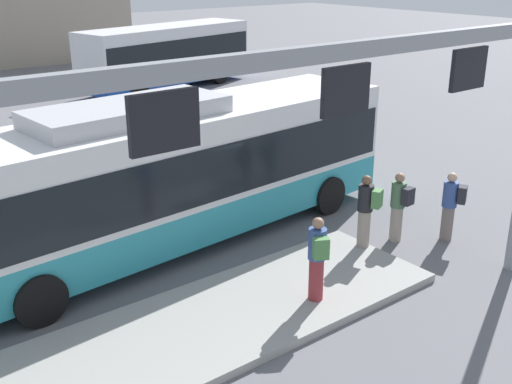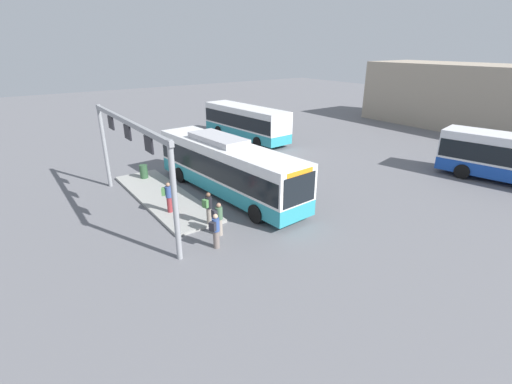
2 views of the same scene
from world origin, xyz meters
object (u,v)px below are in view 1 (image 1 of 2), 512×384
at_px(person_waiting_near, 366,209).
at_px(person_waiting_mid, 399,205).
at_px(person_boarding, 451,205).
at_px(person_waiting_far, 317,257).
at_px(bus_background_right, 167,53).
at_px(bus_main, 168,170).

distance_m(person_waiting_near, person_waiting_mid, 1.07).
bearing_deg(person_boarding, person_waiting_near, 41.60).
distance_m(person_boarding, person_waiting_far, 4.52).
distance_m(bus_background_right, person_waiting_mid, 20.04).
distance_m(person_boarding, person_waiting_near, 2.17).
distance_m(bus_main, person_waiting_far, 4.25).
relative_size(bus_main, bus_background_right, 1.22).
height_order(person_waiting_near, person_waiting_far, same).
xyz_separation_m(bus_main, bus_background_right, (9.49, 16.23, -0.04)).
xyz_separation_m(bus_main, person_waiting_near, (3.20, -3.06, -0.76)).
bearing_deg(bus_background_right, person_boarding, 65.73).
relative_size(bus_main, person_boarding, 7.18).
bearing_deg(person_waiting_mid, person_boarding, -130.01).
relative_size(bus_background_right, person_waiting_far, 5.89).
relative_size(bus_background_right, person_boarding, 5.89).
bearing_deg(person_waiting_near, person_boarding, -133.40).
relative_size(bus_main, person_waiting_mid, 7.18).
bearing_deg(person_waiting_far, bus_main, 38.92).
bearing_deg(person_waiting_mid, bus_background_right, -18.65).
xyz_separation_m(person_waiting_mid, person_waiting_far, (-3.54, -1.01, 0.16)).
bearing_deg(bus_main, person_waiting_near, -48.17).
relative_size(person_waiting_near, person_waiting_mid, 1.00).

